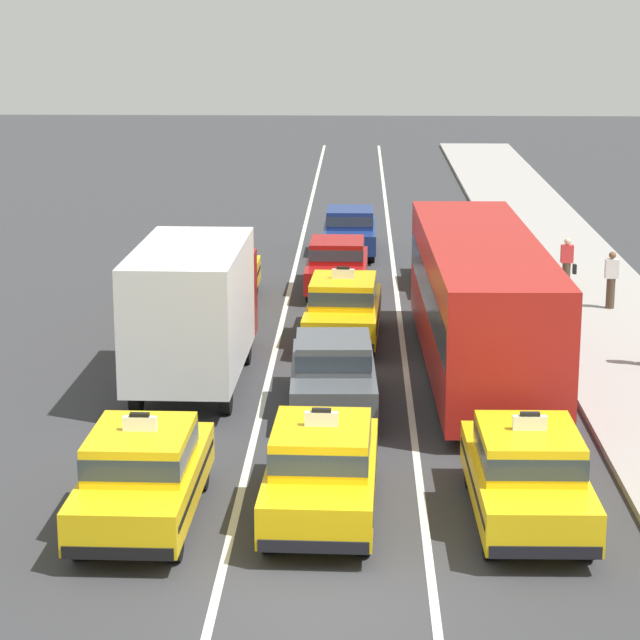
{
  "coord_description": "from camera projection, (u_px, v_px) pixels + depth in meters",
  "views": [
    {
      "loc": [
        0.46,
        -17.59,
        8.59
      ],
      "look_at": [
        -0.42,
        11.86,
        1.3
      ],
      "focal_mm": 73.74,
      "sensor_mm": 36.0,
      "label": 1
    }
  ],
  "objects": [
    {
      "name": "taxi_center_third",
      "position": [
        343.0,
        308.0,
        33.38
      ],
      "size": [
        2.0,
        4.63,
        1.96
      ],
      "color": "black",
      "rests_on": "ground"
    },
    {
      "name": "bus_right_second",
      "position": [
        480.0,
        299.0,
        30.17
      ],
      "size": [
        2.75,
        11.25,
        3.22
      ],
      "color": "black",
      "rests_on": "ground"
    },
    {
      "name": "taxi_left_nearest",
      "position": [
        143.0,
        473.0,
        21.8
      ],
      "size": [
        1.89,
        4.59,
        1.96
      ],
      "color": "black",
      "rests_on": "ground"
    },
    {
      "name": "sidewalk_curb",
      "position": [
        622.0,
        339.0,
        33.47
      ],
      "size": [
        4.0,
        90.0,
        0.15
      ],
      "primitive_type": "cube",
      "color": "#9E9993",
      "rests_on": "ground"
    },
    {
      "name": "pedestrian_by_storefront",
      "position": [
        567.0,
        263.0,
        38.74
      ],
      "size": [
        0.47,
        0.24,
        1.52
      ],
      "color": "#473828",
      "rests_on": "sidewalk_curb"
    },
    {
      "name": "lane_stripe_left_center",
      "position": [
        288.0,
        296.0,
        38.59
      ],
      "size": [
        0.14,
        80.0,
        0.01
      ],
      "primitive_type": "cube",
      "color": "silver",
      "rests_on": "ground"
    },
    {
      "name": "box_truck_left_second",
      "position": [
        195.0,
        306.0,
        29.67
      ],
      "size": [
        2.41,
        7.0,
        3.27
      ],
      "color": "black",
      "rests_on": "ground"
    },
    {
      "name": "taxi_right_nearest",
      "position": [
        527.0,
        472.0,
        21.84
      ],
      "size": [
        1.87,
        4.58,
        1.96
      ],
      "color": "black",
      "rests_on": "ground"
    },
    {
      "name": "ground_plane",
      "position": [
        324.0,
        602.0,
        19.14
      ],
      "size": [
        160.0,
        160.0,
        0.0
      ],
      "primitive_type": "plane",
      "color": "#353538"
    },
    {
      "name": "sedan_center_fourth",
      "position": [
        337.0,
        264.0,
        38.99
      ],
      "size": [
        1.84,
        4.33,
        1.58
      ],
      "color": "black",
      "rests_on": "ground"
    },
    {
      "name": "pedestrian_near_crosswalk",
      "position": [
        611.0,
        280.0,
        36.29
      ],
      "size": [
        0.36,
        0.24,
        1.6
      ],
      "color": "#473828",
      "rests_on": "sidewalk_curb"
    },
    {
      "name": "sedan_center_second",
      "position": [
        333.0,
        371.0,
        27.87
      ],
      "size": [
        1.88,
        4.35,
        1.58
      ],
      "color": "black",
      "rests_on": "ground"
    },
    {
      "name": "taxi_center_nearest",
      "position": [
        322.0,
        468.0,
        22.04
      ],
      "size": [
        1.94,
        4.61,
        1.96
      ],
      "color": "black",
      "rests_on": "ground"
    },
    {
      "name": "taxi_left_third",
      "position": [
        223.0,
        276.0,
        37.21
      ],
      "size": [
        1.83,
        4.57,
        1.96
      ],
      "color": "black",
      "rests_on": "ground"
    },
    {
      "name": "taxi_right_third",
      "position": [
        451.0,
        257.0,
        39.81
      ],
      "size": [
        1.92,
        4.6,
        1.96
      ],
      "color": "black",
      "rests_on": "ground"
    },
    {
      "name": "sedan_center_fifth",
      "position": [
        350.0,
        230.0,
        44.68
      ],
      "size": [
        1.79,
        4.31,
        1.58
      ],
      "color": "black",
      "rests_on": "ground"
    },
    {
      "name": "lane_stripe_center_right",
      "position": [
        397.0,
        297.0,
        38.5
      ],
      "size": [
        0.14,
        80.0,
        0.01
      ],
      "primitive_type": "cube",
      "color": "silver",
      "rests_on": "ground"
    }
  ]
}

